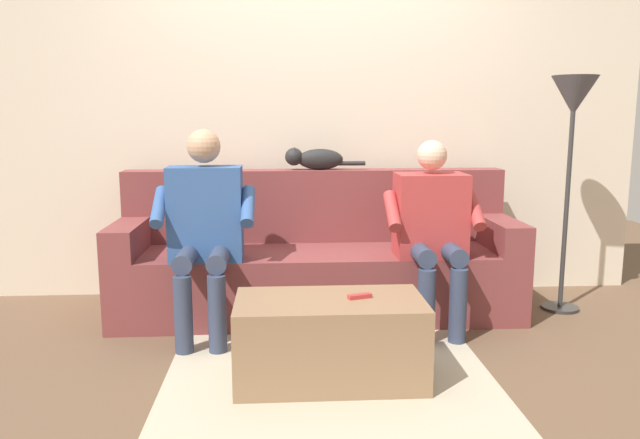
{
  "coord_description": "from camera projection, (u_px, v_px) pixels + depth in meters",
  "views": [
    {
      "loc": [
        0.22,
        3.74,
        1.27
      ],
      "look_at": [
        0.0,
        0.17,
        0.66
      ],
      "focal_mm": 34.66,
      "sensor_mm": 36.0,
      "label": 1
    }
  ],
  "objects": [
    {
      "name": "couch",
      "position": [
        317.0,
        263.0,
        4.0
      ],
      "size": [
        2.53,
        0.74,
        0.91
      ],
      "color": "brown",
      "rests_on": "ground"
    },
    {
      "name": "person_right_seated",
      "position": [
        205.0,
        222.0,
        3.53
      ],
      "size": [
        0.57,
        0.53,
        1.19
      ],
      "color": "#335693",
      "rests_on": "ground"
    },
    {
      "name": "coffee_table",
      "position": [
        330.0,
        340.0,
        2.96
      ],
      "size": [
        0.9,
        0.47,
        0.41
      ],
      "color": "#8C6B4C",
      "rests_on": "ground"
    },
    {
      "name": "floor_rug",
      "position": [
        328.0,
        369.0,
        3.12
      ],
      "size": [
        1.6,
        1.76,
        0.01
      ],
      "primitive_type": "cube",
      "color": "#B7AD93",
      "rests_on": "ground"
    },
    {
      "name": "floor_lamp",
      "position": [
        573.0,
        113.0,
        3.87
      ],
      "size": [
        0.28,
        0.28,
        1.51
      ],
      "color": "#2D2D2D",
      "rests_on": "ground"
    },
    {
      "name": "ground_plane",
      "position": [
        325.0,
        354.0,
        3.32
      ],
      "size": [
        8.0,
        8.0,
        0.0
      ],
      "primitive_type": "plane",
      "color": "brown"
    },
    {
      "name": "cat_on_backrest",
      "position": [
        314.0,
        159.0,
        4.1
      ],
      "size": [
        0.54,
        0.12,
        0.15
      ],
      "color": "black",
      "rests_on": "couch"
    },
    {
      "name": "remote_red",
      "position": [
        360.0,
        296.0,
        2.94
      ],
      "size": [
        0.12,
        0.07,
        0.02
      ],
      "primitive_type": "cube",
      "rotation": [
        0.0,
        0.0,
        3.45
      ],
      "color": "#B73333",
      "rests_on": "coffee_table"
    },
    {
      "name": "person_left_seated",
      "position": [
        432.0,
        223.0,
        3.65
      ],
      "size": [
        0.56,
        0.53,
        1.12
      ],
      "color": "#B23838",
      "rests_on": "ground"
    },
    {
      "name": "back_wall",
      "position": [
        313.0,
        115.0,
        4.32
      ],
      "size": [
        4.65,
        0.06,
        2.54
      ],
      "primitive_type": "cube",
      "color": "beige",
      "rests_on": "ground"
    }
  ]
}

